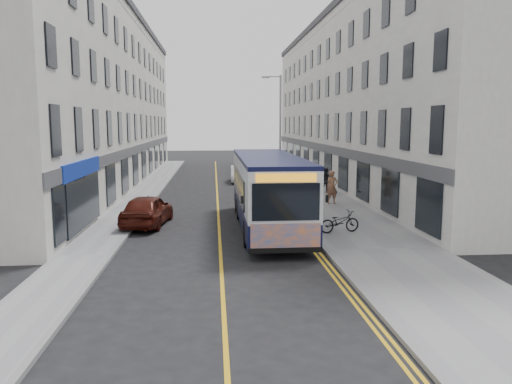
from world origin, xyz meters
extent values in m
plane|color=black|center=(0.00, 0.00, 0.00)|extent=(140.00, 140.00, 0.00)
cube|color=gray|center=(6.25, 12.00, 0.06)|extent=(4.50, 64.00, 0.12)
cube|color=gray|center=(-5.00, 12.00, 0.06)|extent=(2.00, 64.00, 0.12)
cube|color=slate|center=(4.00, 12.00, 0.07)|extent=(0.18, 64.00, 0.13)
cube|color=slate|center=(-4.00, 12.00, 0.07)|extent=(0.18, 64.00, 0.13)
cube|color=gold|center=(0.00, 12.00, 0.00)|extent=(0.12, 64.00, 0.01)
cube|color=gold|center=(3.55, 12.00, 0.00)|extent=(0.10, 64.00, 0.01)
cube|color=gold|center=(3.75, 12.00, 0.00)|extent=(0.10, 64.00, 0.01)
cube|color=silver|center=(11.50, 21.00, 6.50)|extent=(6.00, 46.00, 13.00)
cube|color=silver|center=(-9.00, 21.00, 6.50)|extent=(6.00, 46.00, 13.00)
cylinder|color=#94969C|center=(4.25, 14.00, 4.00)|extent=(0.14, 0.14, 8.00)
cylinder|color=#94969C|center=(3.75, 14.00, 7.90)|extent=(1.00, 0.08, 0.08)
cube|color=#94969C|center=(3.25, 14.00, 7.85)|extent=(0.50, 0.18, 0.12)
cube|color=black|center=(2.27, 3.41, 0.84)|extent=(2.63, 11.59, 0.95)
cube|color=silver|center=(2.27, 3.41, 2.26)|extent=(2.63, 11.59, 1.90)
cube|color=black|center=(2.27, 3.41, 3.30)|extent=(2.65, 11.59, 0.17)
cube|color=black|center=(0.93, 4.04, 2.05)|extent=(0.04, 9.06, 1.21)
cube|color=black|center=(3.60, 4.04, 2.05)|extent=(0.04, 9.06, 1.21)
cube|color=black|center=(2.27, -2.41, 2.16)|extent=(2.37, 0.04, 1.32)
cube|color=orange|center=(2.27, -2.41, 0.90)|extent=(2.48, 0.04, 1.00)
cube|color=orange|center=(2.27, -2.42, 3.00)|extent=(2.11, 0.04, 0.29)
cylinder|color=black|center=(1.08, -0.07, 0.53)|extent=(0.29, 1.05, 1.05)
cylinder|color=black|center=(3.46, -0.07, 0.53)|extent=(0.29, 1.05, 1.05)
cylinder|color=black|center=(1.08, 5.73, 0.53)|extent=(0.29, 1.05, 1.05)
cylinder|color=black|center=(3.46, 5.73, 0.53)|extent=(0.29, 1.05, 1.05)
cylinder|color=black|center=(1.08, 7.62, 0.53)|extent=(0.29, 1.05, 1.05)
cylinder|color=black|center=(3.46, 7.62, 0.53)|extent=(0.29, 1.05, 1.05)
imported|color=black|center=(5.24, 1.66, 0.60)|extent=(1.92, 1.02, 0.96)
imported|color=brown|center=(6.75, 9.41, 1.10)|extent=(0.77, 0.56, 1.97)
imported|color=black|center=(7.41, 13.85, 0.98)|extent=(0.91, 0.75, 1.72)
imported|color=white|center=(1.92, 21.71, 0.68)|extent=(1.55, 4.17, 1.36)
imported|color=#44130B|center=(-3.40, 4.46, 0.76)|extent=(2.35, 4.65, 1.52)
camera|label=1|loc=(-0.21, -19.31, 4.88)|focal=35.00mm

